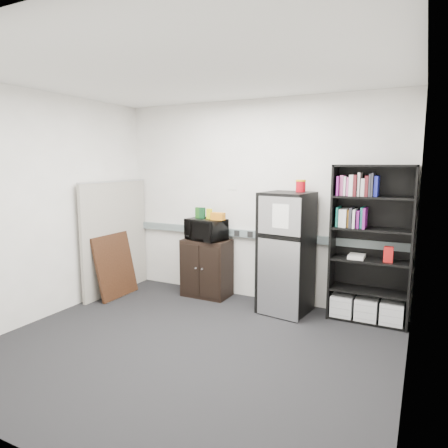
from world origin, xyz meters
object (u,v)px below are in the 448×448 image
bookshelf (371,246)px  refrigerator (286,253)px  cabinet (207,268)px  cubicle_partition (115,237)px  microwave (206,229)px

bookshelf → refrigerator: size_ratio=1.22×
cabinet → cubicle_partition: bearing=-161.7°
microwave → bookshelf: bearing=14.7°
bookshelf → refrigerator: 1.00m
cabinet → microwave: bearing=-90.0°
bookshelf → refrigerator: bookshelf is taller
cabinet → refrigerator: size_ratio=0.54×
bookshelf → microwave: bookshelf is taller
cabinet → microwave: size_ratio=1.53×
cubicle_partition → cabinet: size_ratio=2.00×
bookshelf → cubicle_partition: (-3.43, -0.49, -0.10)m
refrigerator → cabinet: bearing=-176.1°
bookshelf → microwave: 2.16m
cubicle_partition → cabinet: bearing=18.3°
bookshelf → microwave: size_ratio=3.49×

